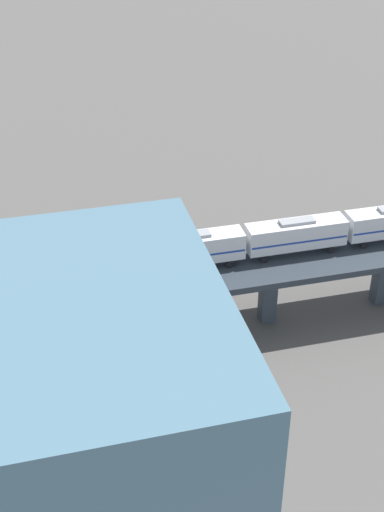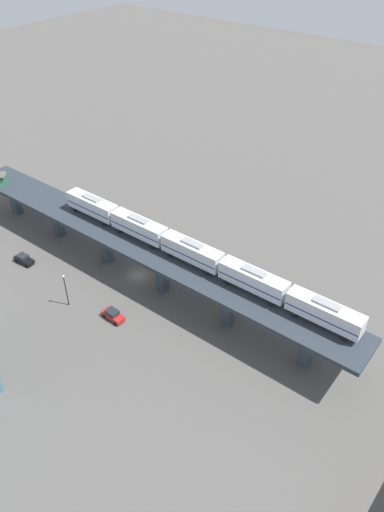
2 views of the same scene
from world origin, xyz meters
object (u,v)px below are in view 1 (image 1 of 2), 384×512
at_px(street_car_red, 152,403).
at_px(street_lamp, 64,412).
at_px(subway_train, 192,248).
at_px(delivery_truck, 201,274).

bearing_deg(street_car_red, street_lamp, -75.03).
height_order(subway_train, street_car_red, subway_train).
xyz_separation_m(street_car_red, delivery_truck, (-20.65, 10.72, 0.82)).
distance_m(subway_train, street_car_red, 18.04).
bearing_deg(street_lamp, subway_train, 132.94).
bearing_deg(delivery_truck, street_lamp, -40.63).
relative_size(subway_train, street_lamp, 8.99).
distance_m(subway_train, delivery_truck, 12.17).
bearing_deg(subway_train, delivery_truck, 157.53).
xyz_separation_m(subway_train, street_lamp, (15.52, -16.68, -6.66)).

